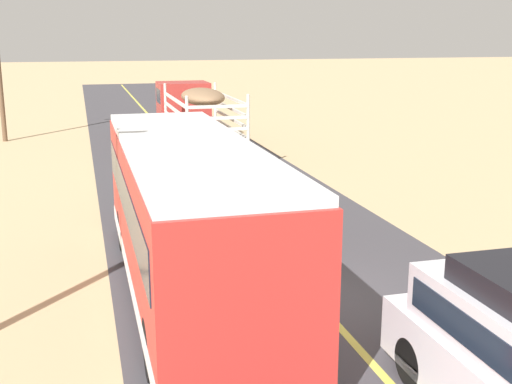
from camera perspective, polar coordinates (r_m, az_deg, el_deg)
The scene contains 5 objects.
ground_plane at distance 13.57m, azimuth 5.02°, elevation -9.32°, with size 240.00×240.00×0.00m, color tan.
road_surface at distance 13.57m, azimuth 5.02°, elevation -9.28°, with size 8.00×120.00×0.02m, color #423F44.
road_centre_line at distance 13.56m, azimuth 5.02°, elevation -9.24°, with size 0.16×117.60×0.00m, color #D8CC4C.
livestock_truck at distance 31.24m, azimuth -5.78°, elevation 7.25°, with size 2.53×9.70×3.02m.
bus at distance 13.24m, azimuth -5.96°, elevation -1.93°, with size 2.54×10.00×3.21m.
Camera 1 is at (-4.39, -11.69, 5.31)m, focal length 45.49 mm.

